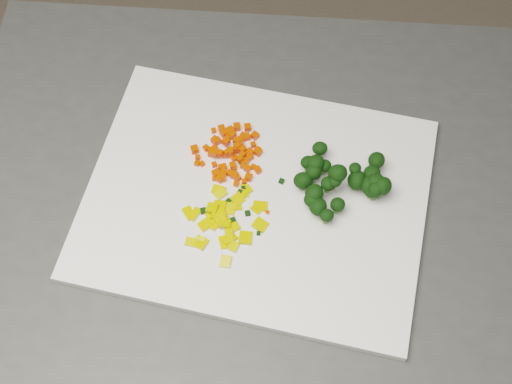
# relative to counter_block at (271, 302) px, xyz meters

# --- Properties ---
(counter_block) EXTENTS (0.96, 0.70, 0.90)m
(counter_block) POSITION_rel_counter_block_xyz_m (0.00, 0.00, 0.00)
(counter_block) COLOR #40413E
(counter_block) RESTS_ON ground
(cutting_board) EXTENTS (0.49, 0.40, 0.01)m
(cutting_board) POSITION_rel_counter_block_xyz_m (-0.03, -0.02, 0.46)
(cutting_board) COLOR white
(cutting_board) RESTS_ON counter_block
(carrot_pile) EXTENTS (0.10, 0.10, 0.03)m
(carrot_pile) POSITION_rel_counter_block_xyz_m (-0.07, 0.04, 0.48)
(carrot_pile) COLOR #EE3302
(carrot_pile) RESTS_ON cutting_board
(pepper_pile) EXTENTS (0.12, 0.12, 0.02)m
(pepper_pile) POSITION_rel_counter_block_xyz_m (-0.07, -0.07, 0.47)
(pepper_pile) COLOR gold
(pepper_pile) RESTS_ON cutting_board
(broccoli_pile) EXTENTS (0.12, 0.12, 0.06)m
(broccoli_pile) POSITION_rel_counter_block_xyz_m (0.08, 0.00, 0.49)
(broccoli_pile) COLOR black
(broccoli_pile) RESTS_ON cutting_board
(carrot_cube_0) EXTENTS (0.01, 0.01, 0.01)m
(carrot_cube_0) POSITION_rel_counter_block_xyz_m (-0.07, 0.04, 0.47)
(carrot_cube_0) COLOR #EE3302
(carrot_cube_0) RESTS_ON carrot_pile
(carrot_cube_1) EXTENTS (0.01, 0.01, 0.01)m
(carrot_cube_1) POSITION_rel_counter_block_xyz_m (-0.08, 0.01, 0.47)
(carrot_cube_1) COLOR #EE3302
(carrot_cube_1) RESTS_ON carrot_pile
(carrot_cube_2) EXTENTS (0.01, 0.01, 0.01)m
(carrot_cube_2) POSITION_rel_counter_block_xyz_m (-0.06, 0.06, 0.48)
(carrot_cube_2) COLOR #EE3302
(carrot_cube_2) RESTS_ON carrot_pile
(carrot_cube_3) EXTENTS (0.01, 0.01, 0.01)m
(carrot_cube_3) POSITION_rel_counter_block_xyz_m (-0.06, 0.06, 0.47)
(carrot_cube_3) COLOR #EE3302
(carrot_cube_3) RESTS_ON carrot_pile
(carrot_cube_4) EXTENTS (0.01, 0.01, 0.01)m
(carrot_cube_4) POSITION_rel_counter_block_xyz_m (-0.06, 0.05, 0.48)
(carrot_cube_4) COLOR #EE3302
(carrot_cube_4) RESTS_ON carrot_pile
(carrot_cube_5) EXTENTS (0.01, 0.01, 0.01)m
(carrot_cube_5) POSITION_rel_counter_block_xyz_m (-0.09, 0.06, 0.47)
(carrot_cube_5) COLOR #EE3302
(carrot_cube_5) RESTS_ON carrot_pile
(carrot_cube_6) EXTENTS (0.01, 0.01, 0.01)m
(carrot_cube_6) POSITION_rel_counter_block_xyz_m (-0.07, 0.05, 0.48)
(carrot_cube_6) COLOR #EE3302
(carrot_cube_6) RESTS_ON carrot_pile
(carrot_cube_7) EXTENTS (0.01, 0.01, 0.01)m
(carrot_cube_7) POSITION_rel_counter_block_xyz_m (-0.11, 0.02, 0.47)
(carrot_cube_7) COLOR #EE3302
(carrot_cube_7) RESTS_ON carrot_pile
(carrot_cube_8) EXTENTS (0.01, 0.01, 0.01)m
(carrot_cube_8) POSITION_rel_counter_block_xyz_m (-0.11, 0.04, 0.47)
(carrot_cube_8) COLOR #EE3302
(carrot_cube_8) RESTS_ON carrot_pile
(carrot_cube_9) EXTENTS (0.01, 0.01, 0.01)m
(carrot_cube_9) POSITION_rel_counter_block_xyz_m (-0.08, 0.08, 0.47)
(carrot_cube_9) COLOR #EE3302
(carrot_cube_9) RESTS_ON carrot_pile
(carrot_cube_10) EXTENTS (0.01, 0.01, 0.01)m
(carrot_cube_10) POSITION_rel_counter_block_xyz_m (-0.04, 0.02, 0.47)
(carrot_cube_10) COLOR #EE3302
(carrot_cube_10) RESTS_ON carrot_pile
(carrot_cube_11) EXTENTS (0.01, 0.01, 0.01)m
(carrot_cube_11) POSITION_rel_counter_block_xyz_m (-0.06, 0.07, 0.47)
(carrot_cube_11) COLOR #EE3302
(carrot_cube_11) RESTS_ON carrot_pile
(carrot_cube_12) EXTENTS (0.01, 0.01, 0.01)m
(carrot_cube_12) POSITION_rel_counter_block_xyz_m (-0.06, 0.05, 0.47)
(carrot_cube_12) COLOR #EE3302
(carrot_cube_12) RESTS_ON carrot_pile
(carrot_cube_13) EXTENTS (0.01, 0.01, 0.01)m
(carrot_cube_13) POSITION_rel_counter_block_xyz_m (-0.06, -0.01, 0.47)
(carrot_cube_13) COLOR #EE3302
(carrot_cube_13) RESTS_ON carrot_pile
(carrot_cube_14) EXTENTS (0.01, 0.01, 0.01)m
(carrot_cube_14) POSITION_rel_counter_block_xyz_m (-0.04, 0.06, 0.47)
(carrot_cube_14) COLOR #EE3302
(carrot_cube_14) RESTS_ON carrot_pile
(carrot_cube_15) EXTENTS (0.01, 0.01, 0.01)m
(carrot_cube_15) POSITION_rel_counter_block_xyz_m (-0.06, 0.02, 0.47)
(carrot_cube_15) COLOR #EE3302
(carrot_cube_15) RESTS_ON carrot_pile
(carrot_cube_16) EXTENTS (0.01, 0.01, 0.01)m
(carrot_cube_16) POSITION_rel_counter_block_xyz_m (-0.07, 0.08, 0.47)
(carrot_cube_16) COLOR #EE3302
(carrot_cube_16) RESTS_ON carrot_pile
(carrot_cube_17) EXTENTS (0.01, 0.01, 0.01)m
(carrot_cube_17) POSITION_rel_counter_block_xyz_m (-0.03, 0.05, 0.47)
(carrot_cube_17) COLOR #EE3302
(carrot_cube_17) RESTS_ON carrot_pile
(carrot_cube_18) EXTENTS (0.01, 0.01, 0.01)m
(carrot_cube_18) POSITION_rel_counter_block_xyz_m (-0.10, 0.03, 0.47)
(carrot_cube_18) COLOR #EE3302
(carrot_cube_18) RESTS_ON carrot_pile
(carrot_cube_19) EXTENTS (0.01, 0.01, 0.01)m
(carrot_cube_19) POSITION_rel_counter_block_xyz_m (-0.08, 0.04, 0.47)
(carrot_cube_19) COLOR #EE3302
(carrot_cube_19) RESTS_ON carrot_pile
(carrot_cube_20) EXTENTS (0.01, 0.01, 0.01)m
(carrot_cube_20) POSITION_rel_counter_block_xyz_m (-0.08, -0.01, 0.47)
(carrot_cube_20) COLOR #EE3302
(carrot_cube_20) RESTS_ON carrot_pile
(carrot_cube_21) EXTENTS (0.01, 0.01, 0.01)m
(carrot_cube_21) POSITION_rel_counter_block_xyz_m (-0.07, 0.03, 0.47)
(carrot_cube_21) COLOR #EE3302
(carrot_cube_21) RESTS_ON carrot_pile
(carrot_cube_22) EXTENTS (0.01, 0.01, 0.01)m
(carrot_cube_22) POSITION_rel_counter_block_xyz_m (-0.05, 0.02, 0.47)
(carrot_cube_22) COLOR #EE3302
(carrot_cube_22) RESTS_ON carrot_pile
(carrot_cube_23) EXTENTS (0.01, 0.01, 0.01)m
(carrot_cube_23) POSITION_rel_counter_block_xyz_m (-0.07, 0.01, 0.47)
(carrot_cube_23) COLOR #EE3302
(carrot_cube_23) RESTS_ON carrot_pile
(carrot_cube_24) EXTENTS (0.01, 0.01, 0.01)m
(carrot_cube_24) POSITION_rel_counter_block_xyz_m (-0.09, 0.07, 0.47)
(carrot_cube_24) COLOR #EE3302
(carrot_cube_24) RESTS_ON carrot_pile
(carrot_cube_25) EXTENTS (0.01, 0.01, 0.01)m
(carrot_cube_25) POSITION_rel_counter_block_xyz_m (-0.04, 0.02, 0.47)
(carrot_cube_25) COLOR #EE3302
(carrot_cube_25) RESTS_ON carrot_pile
(carrot_cube_26) EXTENTS (0.01, 0.01, 0.01)m
(carrot_cube_26) POSITION_rel_counter_block_xyz_m (-0.10, 0.06, 0.47)
(carrot_cube_26) COLOR #EE3302
(carrot_cube_26) RESTS_ON carrot_pile
(carrot_cube_27) EXTENTS (0.01, 0.01, 0.01)m
(carrot_cube_27) POSITION_rel_counter_block_xyz_m (-0.06, 0.04, 0.47)
(carrot_cube_27) COLOR #EE3302
(carrot_cube_27) RESTS_ON carrot_pile
(carrot_cube_28) EXTENTS (0.01, 0.01, 0.01)m
(carrot_cube_28) POSITION_rel_counter_block_xyz_m (-0.03, 0.05, 0.47)
(carrot_cube_28) COLOR #EE3302
(carrot_cube_28) RESTS_ON carrot_pile
(carrot_cube_29) EXTENTS (0.01, 0.01, 0.01)m
(carrot_cube_29) POSITION_rel_counter_block_xyz_m (-0.05, 0.03, 0.47)
(carrot_cube_29) COLOR #EE3302
(carrot_cube_29) RESTS_ON carrot_pile
(carrot_cube_30) EXTENTS (0.01, 0.01, 0.01)m
(carrot_cube_30) POSITION_rel_counter_block_xyz_m (-0.07, 0.08, 0.47)
(carrot_cube_30) COLOR #EE3302
(carrot_cube_30) RESTS_ON carrot_pile
(carrot_cube_31) EXTENTS (0.01, 0.01, 0.01)m
(carrot_cube_31) POSITION_rel_counter_block_xyz_m (-0.06, 0.04, 0.47)
(carrot_cube_31) COLOR #EE3302
(carrot_cube_31) RESTS_ON carrot_pile
(carrot_cube_32) EXTENTS (0.01, 0.01, 0.01)m
(carrot_cube_32) POSITION_rel_counter_block_xyz_m (-0.08, 0.07, 0.47)
(carrot_cube_32) COLOR #EE3302
(carrot_cube_32) RESTS_ON carrot_pile
(carrot_cube_33) EXTENTS (0.01, 0.01, 0.01)m
(carrot_cube_33) POSITION_rel_counter_block_xyz_m (-0.05, -0.00, 0.47)
(carrot_cube_33) COLOR #EE3302
(carrot_cube_33) RESTS_ON carrot_pile
(carrot_cube_34) EXTENTS (0.01, 0.01, 0.01)m
(carrot_cube_34) POSITION_rel_counter_block_xyz_m (-0.08, 0.07, 0.47)
(carrot_cube_34) COLOR #EE3302
(carrot_cube_34) RESTS_ON carrot_pile
(carrot_cube_35) EXTENTS (0.01, 0.01, 0.01)m
(carrot_cube_35) POSITION_rel_counter_block_xyz_m (-0.06, 0.00, 0.47)
(carrot_cube_35) COLOR #EE3302
(carrot_cube_35) RESTS_ON carrot_pile
(carrot_cube_36) EXTENTS (0.01, 0.01, 0.01)m
(carrot_cube_36) POSITION_rel_counter_block_xyz_m (-0.04, 0.07, 0.47)
(carrot_cube_36) COLOR #EE3302
(carrot_cube_36) RESTS_ON carrot_pile
(carrot_cube_37) EXTENTS (0.01, 0.01, 0.01)m
(carrot_cube_37) POSITION_rel_counter_block_xyz_m (-0.09, 0.03, 0.47)
(carrot_cube_37) COLOR #EE3302
(carrot_cube_37) RESTS_ON carrot_pile
(carrot_cube_38) EXTENTS (0.01, 0.01, 0.01)m
(carrot_cube_38) POSITION_rel_counter_block_xyz_m (-0.10, 0.04, 0.47)
(carrot_cube_38) COLOR #EE3302
(carrot_cube_38) RESTS_ON carrot_pile
(carrot_cube_39) EXTENTS (0.01, 0.01, 0.01)m
(carrot_cube_39) POSITION_rel_counter_block_xyz_m (-0.06, 0.05, 0.47)
(carrot_cube_39) COLOR #EE3302
(carrot_cube_39) RESTS_ON carrot_pile
(carrot_cube_40) EXTENTS (0.01, 0.01, 0.01)m
(carrot_cube_40) POSITION_rel_counter_block_xyz_m (-0.09, 0.02, 0.47)
(carrot_cube_40) COLOR #EE3302
(carrot_cube_40) RESTS_ON carrot_pile
(carrot_cube_41) EXTENTS (0.01, 0.01, 0.01)m
(carrot_cube_41) POSITION_rel_counter_block_xyz_m (-0.05, 0.03, 0.47)
(carrot_cube_41) COLOR #EE3302
(carrot_cube_41) RESTS_ON carrot_pile
(carrot_cube_42) EXTENTS (0.01, 0.01, 0.01)m
(carrot_cube_42) POSITION_rel_counter_block_xyz_m (-0.03, 0.02, 0.47)
(carrot_cube_42) COLOR #EE3302
(carrot_cube_42) RESTS_ON carrot_pile
(carrot_cube_43) EXTENTS (0.01, 0.01, 0.01)m
(carrot_cube_43) POSITION_rel_counter_block_xyz_m (-0.10, 0.07, 0.47)
(carrot_cube_43) COLOR #EE3302
(carrot_cube_43) RESTS_ON carrot_pile
(carrot_cube_44) EXTENTS (0.01, 0.01, 0.01)m
(carrot_cube_44) POSITION_rel_counter_block_xyz_m (-0.05, 0.03, 0.47)
(carrot_cube_44) COLOR #EE3302
(carrot_cube_44) RESTS_ON carrot_pile
(carrot_cube_45) EXTENTS (0.01, 0.01, 0.01)m
(carrot_cube_45) POSITION_rel_counter_block_xyz_m (-0.03, 0.05, 0.47)
(carrot_cube_45) COLOR #EE3302
(carrot_cube_45) RESTS_ON carrot_pile
(carrot_cube_46) EXTENTS (0.01, 0.01, 0.01)m
(carrot_cube_46) POSITION_rel_counter_block_xyz_m (-0.12, 0.04, 0.47)
(carrot_cube_46) COLOR #EE3302
(carrot_cube_46) RESTS_ON carrot_pile
(carrot_cube_47) EXTENTS (0.01, 0.01, 0.01)m
(carrot_cube_47) POSITION_rel_counter_block_xyz_m (-0.06, 0.00, 0.47)
(carrot_cube_47) COLOR #EE3302
(carrot_cube_47) RESTS_ON carrot_pile
(carrot_cube_48) EXTENTS (0.01, 0.01, 0.01)m
(carrot_cube_48) POSITION_rel_counter_block_xyz_m (-0.09, 0.03, 0.47)
(carrot_cube_48) COLOR #EE3302
(carrot_cube_48) RESTS_ON carrot_pile
(carrot_cube_49) EXTENTS (0.01, 0.01, 0.01)m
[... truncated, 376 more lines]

